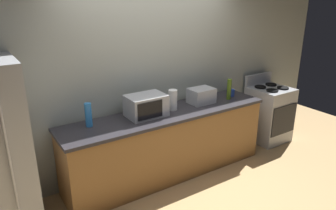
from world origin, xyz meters
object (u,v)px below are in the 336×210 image
(paper_towel_roll, at_px, (173,100))
(bottle_spray_cleaner, at_px, (88,115))
(bottle_olive_oil, at_px, (229,89))
(mug_blue, at_px, (232,93))
(toaster_oven, at_px, (201,96))
(microwave, at_px, (146,106))
(stove_range, at_px, (269,113))

(paper_towel_roll, distance_m, bottle_spray_cleaner, 1.12)
(bottle_spray_cleaner, relative_size, bottle_olive_oil, 0.94)
(bottle_olive_oil, bearing_deg, bottle_spray_cleaner, 175.71)
(mug_blue, bearing_deg, toaster_oven, 179.18)
(toaster_oven, relative_size, mug_blue, 3.32)
(microwave, height_order, mug_blue, microwave)
(stove_range, distance_m, microwave, 2.37)
(paper_towel_roll, distance_m, mug_blue, 1.06)
(mug_blue, bearing_deg, bottle_olive_oil, -149.33)
(paper_towel_roll, height_order, bottle_olive_oil, bottle_olive_oil)
(microwave, xyz_separation_m, toaster_oven, (0.89, 0.01, -0.03))
(microwave, distance_m, bottle_olive_oil, 1.32)
(stove_range, xyz_separation_m, mug_blue, (-0.83, 0.05, 0.49))
(bottle_spray_cleaner, bearing_deg, bottle_olive_oil, -4.29)
(microwave, relative_size, bottle_spray_cleaner, 1.72)
(microwave, bearing_deg, paper_towel_roll, 0.31)
(microwave, bearing_deg, stove_range, -1.20)
(bottle_olive_oil, distance_m, mug_blue, 0.19)
(stove_range, distance_m, paper_towel_roll, 1.98)
(microwave, height_order, toaster_oven, microwave)
(bottle_spray_cleaner, relative_size, mug_blue, 2.73)
(microwave, relative_size, mug_blue, 4.69)
(toaster_oven, height_order, paper_towel_roll, paper_towel_roll)
(bottle_olive_oil, height_order, mug_blue, bottle_olive_oil)
(stove_range, height_order, paper_towel_roll, paper_towel_roll)
(stove_range, relative_size, bottle_spray_cleaner, 3.86)
(stove_range, distance_m, toaster_oven, 1.51)
(paper_towel_roll, distance_m, bottle_olive_oil, 0.92)
(toaster_oven, distance_m, bottle_olive_oil, 0.45)
(bottle_olive_oil, bearing_deg, microwave, 176.55)
(stove_range, distance_m, bottle_spray_cleaner, 3.06)
(toaster_oven, bearing_deg, bottle_olive_oil, -11.96)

